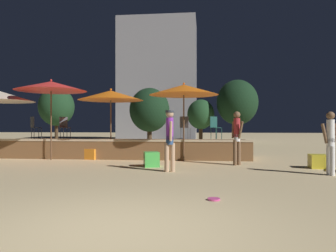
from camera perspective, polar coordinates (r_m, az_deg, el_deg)
ground_plane at (r=4.33m, az=-9.46°, el=-17.59°), size 120.00×120.00×0.00m
wooden_deck at (r=14.09m, az=-8.12°, el=-3.87°), size 10.61×2.66×0.79m
patio_umbrella_0 at (r=13.52m, az=-19.69°, el=6.54°), size 2.71×2.71×3.12m
patio_umbrella_1 at (r=12.36m, az=2.77°, el=6.30°), size 2.60×2.60×2.94m
patio_umbrella_3 at (r=13.09m, az=-9.92°, el=5.26°), size 2.55×2.55×2.79m
cube_seat_1 at (r=11.19m, az=24.72°, el=-5.62°), size 0.55×0.55×0.43m
cube_seat_2 at (r=10.57m, az=-2.89°, el=-5.82°), size 0.58×0.58×0.48m
cube_seat_3 at (r=13.27m, az=-13.04°, el=-4.76°), size 0.56×0.56×0.42m
person_0 at (r=9.72m, az=26.45°, el=-2.32°), size 0.50×0.29×1.69m
person_1 at (r=11.18m, az=11.91°, el=-1.63°), size 0.39×0.45×1.80m
person_2 at (r=9.37m, az=0.30°, el=-1.84°), size 0.30×0.52×1.77m
bistro_chair_0 at (r=13.23m, az=8.15°, el=0.11°), size 0.48×0.48×0.90m
bistro_chair_1 at (r=14.34m, az=-17.61°, el=0.10°), size 0.48×0.48×0.90m
bistro_chair_2 at (r=13.15m, az=2.96°, el=0.11°), size 0.42×0.43×0.90m
bistro_chair_3 at (r=14.62m, az=-22.27°, el=0.10°), size 0.48×0.48×0.90m
frisbee_disc at (r=5.97m, az=7.99°, el=-12.50°), size 0.22×0.22×0.03m
background_tree_0 at (r=28.23m, az=-18.86°, el=3.20°), size 2.86×2.86×4.47m
background_tree_1 at (r=24.00m, az=5.73°, el=1.99°), size 1.97×1.97×3.24m
background_tree_2 at (r=19.60m, az=-3.24°, el=2.79°), size 2.39×2.39×3.59m
background_tree_3 at (r=23.88m, az=11.97°, el=4.03°), size 2.92×2.92×4.61m
distant_building at (r=30.07m, az=-1.66°, el=7.80°), size 6.83×4.45×10.78m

